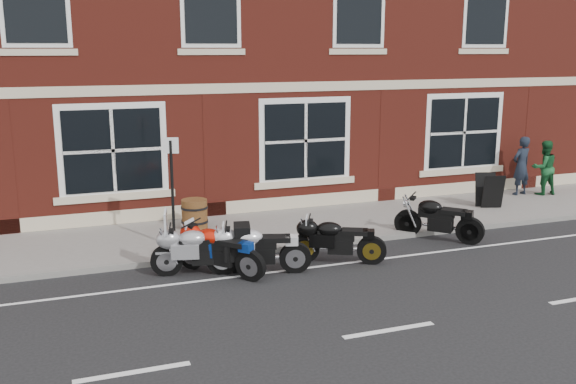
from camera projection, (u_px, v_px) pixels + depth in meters
name	position (u px, v px, depth m)	size (l,w,h in m)	color
ground	(317.00, 270.00, 12.95)	(80.00, 80.00, 0.00)	black
sidewalk	(270.00, 229.00, 15.69)	(30.00, 3.00, 0.12)	slate
kerb	(293.00, 247.00, 14.24)	(30.00, 0.16, 0.12)	slate
moto_touring_silver	(200.00, 247.00, 12.63)	(2.03, 0.66, 1.35)	black
moto_sport_red	(219.00, 248.00, 12.64)	(1.44, 1.66, 0.93)	black
moto_sport_black	(336.00, 239.00, 13.32)	(1.84, 1.00, 0.90)	black
moto_sport_silver	(257.00, 247.00, 12.69)	(2.03, 0.73, 0.94)	black
moto_naked_black	(437.00, 217.00, 14.93)	(1.51, 1.66, 0.95)	black
pedestrian_left	(521.00, 166.00, 18.95)	(0.63, 0.42, 1.74)	black
pedestrian_right	(544.00, 168.00, 19.00)	(0.79, 0.61, 1.62)	#164F26
a_board_sign	(489.00, 191.00, 17.50)	(0.56, 0.38, 0.94)	black
barrel_planter	(195.00, 214.00, 15.44)	(0.65, 0.65, 0.72)	#513515
parking_sign	(172.00, 184.00, 13.81)	(0.33, 0.13, 2.42)	black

